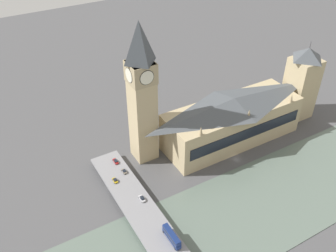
{
  "coord_description": "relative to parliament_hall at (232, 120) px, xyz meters",
  "views": [
    {
      "loc": [
        -117.51,
        112.66,
        138.22
      ],
      "look_at": [
        21.64,
        31.94,
        21.04
      ],
      "focal_mm": 40.0,
      "sensor_mm": 36.0,
      "label": 1
    }
  ],
  "objects": [
    {
      "name": "clock_tower",
      "position": [
        12.52,
        50.88,
        27.29
      ],
      "size": [
        13.16,
        13.16,
        78.66
      ],
      "color": "tan",
      "rests_on": "ground_plane"
    },
    {
      "name": "car_northbound_tail",
      "position": [
        -20.53,
        69.18,
        -9.4
      ],
      "size": [
        4.58,
        1.76,
        1.52
      ],
      "color": "silver",
      "rests_on": "road_bridge"
    },
    {
      "name": "car_northbound_mid",
      "position": [
        -2.6,
        75.38,
        -9.43
      ],
      "size": [
        3.85,
        1.75,
        1.43
      ],
      "color": "gold",
      "rests_on": "road_bridge"
    },
    {
      "name": "road_bridge",
      "position": [
        -48.8,
        72.51,
        -10.99
      ],
      "size": [
        136.8,
        15.32,
        4.12
      ],
      "color": "slate",
      "rests_on": "ground_plane"
    },
    {
      "name": "river_water",
      "position": [
        -48.8,
        8.0,
        -14.11
      ],
      "size": [
        52.4,
        360.0,
        0.3
      ],
      "primitive_type": "cube",
      "color": "slate",
      "rests_on": "ground_plane"
    },
    {
      "name": "victoria_tower",
      "position": [
        0.06,
        -52.88,
        9.08
      ],
      "size": [
        15.95,
        15.95,
        50.68
      ],
      "color": "tan",
      "rests_on": "ground_plane"
    },
    {
      "name": "parliament_hall",
      "position": [
        0.0,
        0.0,
        0.0
      ],
      "size": [
        27.67,
        81.8,
        28.68
      ],
      "color": "tan",
      "rests_on": "ground_plane"
    },
    {
      "name": "car_northbound_lead",
      "position": [
        1.18,
        68.58,
        -9.48
      ],
      "size": [
        3.83,
        1.76,
        1.3
      ],
      "color": "slate",
      "rests_on": "road_bridge"
    },
    {
      "name": "ground_plane",
      "position": [
        -16.6,
        8.0,
        -14.26
      ],
      "size": [
        600.0,
        600.0,
        0.0
      ],
      "primitive_type": "plane",
      "color": "#4C4C4F"
    },
    {
      "name": "double_decker_bus_rear",
      "position": [
        -47.66,
        68.74,
        -7.51
      ],
      "size": [
        11.95,
        2.54,
        4.75
      ],
      "color": "navy",
      "rests_on": "road_bridge"
    },
    {
      "name": "car_southbound_tail",
      "position": [
        10.64,
        69.27,
        -9.46
      ],
      "size": [
        4.67,
        1.75,
        1.37
      ],
      "color": "maroon",
      "rests_on": "road_bridge"
    }
  ]
}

